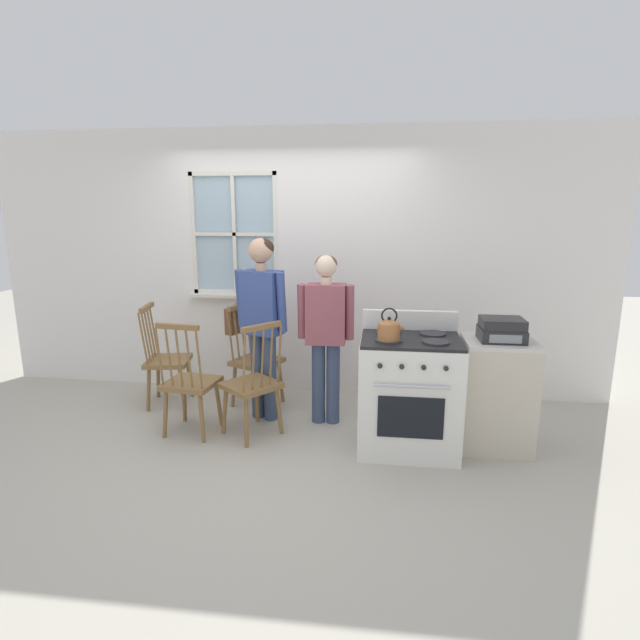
% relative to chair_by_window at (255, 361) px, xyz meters
% --- Properties ---
extents(ground_plane, '(16.00, 16.00, 0.00)m').
position_rel_chair_by_window_xyz_m(ground_plane, '(0.32, -0.92, -0.45)').
color(ground_plane, '#B2AD9E').
extents(wall_back, '(6.40, 0.16, 2.70)m').
position_rel_chair_by_window_xyz_m(wall_back, '(0.34, 0.48, 0.88)').
color(wall_back, white).
rests_on(wall_back, ground_plane).
extents(chair_by_window, '(0.54, 0.55, 1.01)m').
position_rel_chair_by_window_xyz_m(chair_by_window, '(0.00, 0.00, 0.00)').
color(chair_by_window, olive).
rests_on(chair_by_window, ground_plane).
extents(chair_near_wall, '(0.47, 0.45, 1.01)m').
position_rel_chair_by_window_xyz_m(chair_near_wall, '(-0.39, -0.71, 0.00)').
color(chair_near_wall, olive).
rests_on(chair_near_wall, ground_plane).
extents(chair_center_cluster, '(0.47, 0.48, 1.01)m').
position_rel_chair_by_window_xyz_m(chair_center_cluster, '(-0.87, -0.11, 0.00)').
color(chair_center_cluster, olive).
rests_on(chair_center_cluster, ground_plane).
extents(chair_near_stove, '(0.58, 0.58, 1.01)m').
position_rel_chair_by_window_xyz_m(chair_near_stove, '(0.16, -0.69, 0.00)').
color(chair_near_stove, olive).
rests_on(chair_near_stove, ground_plane).
extents(person_elderly_left, '(0.51, 0.31, 1.66)m').
position_rel_chair_by_window_xyz_m(person_elderly_left, '(0.17, -0.32, 0.57)').
color(person_elderly_left, '#384766').
rests_on(person_elderly_left, ground_plane).
extents(person_teen_center, '(0.50, 0.22, 1.52)m').
position_rel_chair_by_window_xyz_m(person_teen_center, '(0.74, -0.34, 0.45)').
color(person_teen_center, '#384766').
rests_on(person_teen_center, ground_plane).
extents(stove, '(0.79, 0.68, 1.08)m').
position_rel_chair_by_window_xyz_m(stove, '(1.46, -0.75, 0.02)').
color(stove, white).
rests_on(stove, ground_plane).
extents(kettle, '(0.21, 0.17, 0.25)m').
position_rel_chair_by_window_xyz_m(kettle, '(1.28, -0.88, 0.57)').
color(kettle, '#A86638').
rests_on(kettle, stove).
extents(potted_plant, '(0.15, 0.15, 0.25)m').
position_rel_chair_by_window_xyz_m(potted_plant, '(-0.16, 0.39, 0.65)').
color(potted_plant, '#935B3D').
rests_on(potted_plant, wall_back).
extents(handbag, '(0.24, 0.24, 0.31)m').
position_rel_chair_by_window_xyz_m(handbag, '(-0.21, 0.10, 0.38)').
color(handbag, brown).
rests_on(handbag, chair_by_window).
extents(side_counter, '(0.55, 0.50, 0.90)m').
position_rel_chair_by_window_xyz_m(side_counter, '(2.16, -0.63, -0.00)').
color(side_counter, beige).
rests_on(side_counter, ground_plane).
extents(stereo, '(0.34, 0.29, 0.18)m').
position_rel_chair_by_window_xyz_m(stereo, '(2.16, -0.66, 0.54)').
color(stereo, '#232326').
rests_on(stereo, side_counter).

